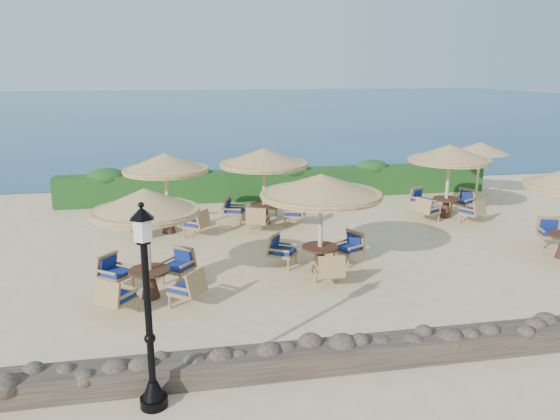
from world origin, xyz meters
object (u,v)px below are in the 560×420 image
(extra_parasol, at_px, (480,148))
(cafe_set_0, at_px, (147,227))
(cafe_set_5, at_px, (449,167))
(lamp_post, at_px, (149,318))
(cafe_set_1, at_px, (321,199))
(cafe_set_4, at_px, (264,171))
(cafe_set_3, at_px, (166,176))

(extra_parasol, height_order, cafe_set_0, cafe_set_0)
(cafe_set_5, bearing_deg, lamp_post, -135.83)
(lamp_post, relative_size, extra_parasol, 1.38)
(cafe_set_0, xyz_separation_m, cafe_set_1, (4.38, 0.91, 0.25))
(extra_parasol, relative_size, cafe_set_4, 0.79)
(lamp_post, relative_size, cafe_set_5, 1.12)
(lamp_post, height_order, cafe_set_3, lamp_post)
(cafe_set_5, bearing_deg, cafe_set_0, -152.37)
(cafe_set_3, height_order, cafe_set_5, same)
(extra_parasol, bearing_deg, cafe_set_3, -169.55)
(cafe_set_4, bearing_deg, cafe_set_1, -81.73)
(cafe_set_1, height_order, cafe_set_5, same)
(cafe_set_0, xyz_separation_m, cafe_set_5, (10.32, 5.40, 0.13))
(cafe_set_0, bearing_deg, cafe_set_5, 27.63)
(cafe_set_0, xyz_separation_m, cafe_set_4, (3.67, 5.77, 0.15))
(extra_parasol, relative_size, cafe_set_0, 0.91)
(extra_parasol, xyz_separation_m, cafe_set_1, (-8.43, -6.67, -0.18))
(lamp_post, bearing_deg, cafe_set_4, 71.21)
(cafe_set_0, relative_size, cafe_set_4, 0.87)
(lamp_post, bearing_deg, extra_parasol, 43.60)
(cafe_set_0, distance_m, cafe_set_5, 11.65)
(lamp_post, relative_size, cafe_set_4, 1.09)
(extra_parasol, distance_m, cafe_set_5, 3.32)
(cafe_set_3, bearing_deg, extra_parasol, 10.45)
(extra_parasol, height_order, cafe_set_3, cafe_set_3)
(cafe_set_1, bearing_deg, cafe_set_0, -168.26)
(extra_parasol, relative_size, cafe_set_5, 0.81)
(extra_parasol, bearing_deg, cafe_set_4, -168.77)
(cafe_set_1, bearing_deg, extra_parasol, 38.36)
(cafe_set_3, relative_size, cafe_set_4, 0.92)
(extra_parasol, height_order, cafe_set_1, cafe_set_1)
(lamp_post, xyz_separation_m, cafe_set_3, (0.19, 9.71, 0.35))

